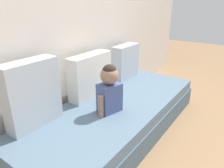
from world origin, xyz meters
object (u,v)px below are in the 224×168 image
at_px(throw_pillow_center, 90,76).
at_px(banana, 117,98).
at_px(throw_pillow_right, 126,62).
at_px(throw_pillow_left, 32,94).
at_px(couch, 116,118).
at_px(toddler, 109,88).

bearing_deg(throw_pillow_center, banana, -77.79).
bearing_deg(throw_pillow_right, throw_pillow_left, 180.00).
bearing_deg(couch, throw_pillow_center, 90.00).
relative_size(throw_pillow_left, throw_pillow_right, 1.25).
relative_size(throw_pillow_right, toddler, 0.96).
bearing_deg(couch, throw_pillow_right, 25.82).
relative_size(toddler, banana, 2.81).
xyz_separation_m(throw_pillow_center, throw_pillow_right, (0.74, 0.00, -0.01)).
xyz_separation_m(couch, banana, (0.07, 0.04, 0.20)).
relative_size(throw_pillow_left, banana, 3.39).
xyz_separation_m(throw_pillow_left, banana, (0.80, -0.32, -0.27)).
xyz_separation_m(couch, toddler, (-0.17, -0.03, 0.42)).
height_order(throw_pillow_center, throw_pillow_right, throw_pillow_center).
xyz_separation_m(couch, throw_pillow_left, (-0.74, 0.36, 0.47)).
height_order(toddler, banana, toddler).
relative_size(couch, throw_pillow_left, 4.12).
bearing_deg(throw_pillow_right, banana, -154.47).
distance_m(couch, banana, 0.21).
xyz_separation_m(throw_pillow_left, throw_pillow_center, (0.74, 0.00, -0.05)).
xyz_separation_m(throw_pillow_left, throw_pillow_right, (1.47, 0.00, -0.06)).
bearing_deg(toddler, banana, 15.97).
bearing_deg(throw_pillow_center, throw_pillow_left, 180.00).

